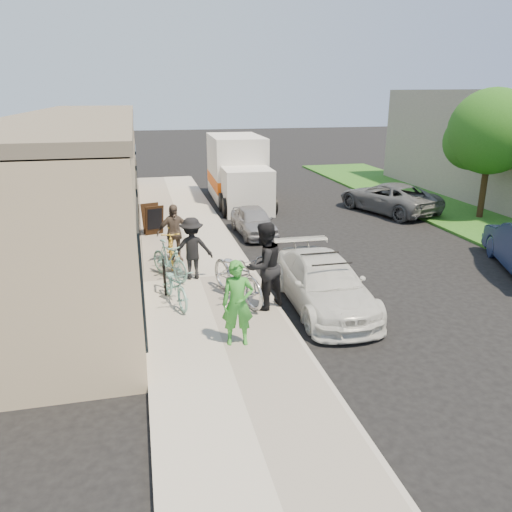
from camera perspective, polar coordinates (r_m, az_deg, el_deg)
ground at (r=11.29m, az=5.69°, el=-7.57°), size 120.00×120.00×0.00m
sidewalk at (r=13.55m, az=-6.46°, el=-2.72°), size 3.00×34.00×0.15m
curb at (r=13.80m, az=-0.06°, el=-2.25°), size 0.12×34.00×0.13m
storefront at (r=17.89m, az=-19.18°, el=8.34°), size 3.60×20.00×4.22m
bike_rack at (r=12.54m, az=-10.44°, el=-2.00°), size 0.06×0.56×0.78m
sandwich_board at (r=17.76m, az=-11.69°, el=4.15°), size 0.78×0.79×1.04m
sedan_white at (r=11.88m, az=7.75°, el=-3.11°), size 1.80×4.21×1.25m
sedan_silver at (r=17.85m, az=-0.28°, el=4.03°), size 1.33×3.04×1.02m
moving_truck at (r=23.29m, az=-2.06°, el=9.42°), size 2.46×6.12×2.97m
far_car_gray at (r=22.02m, az=14.87°, el=6.49°), size 3.44×5.00×1.27m
median_tree at (r=21.64m, az=25.16°, el=12.41°), size 3.25×3.25×4.98m
tandem_bike at (r=11.87m, az=-2.13°, el=-2.18°), size 1.47×2.45×1.21m
woman_rider at (r=9.70m, az=-2.11°, el=-5.41°), size 0.68×0.50×1.72m
man_standing at (r=11.26m, az=0.93°, el=-1.14°), size 1.23×1.15×2.02m
cruiser_bike_a at (r=13.46m, az=-9.87°, el=-0.43°), size 1.20×1.69×1.00m
cruiser_bike_b at (r=11.83m, az=-9.22°, el=-3.33°), size 0.97×1.79×0.89m
cruiser_bike_c at (r=14.48m, az=-9.76°, el=1.09°), size 0.53×1.80×1.08m
bystander_a at (r=13.22m, az=-7.31°, el=0.87°), size 1.11×0.68×1.67m
bystander_b at (r=14.62m, az=-9.39°, el=2.58°), size 1.07×0.62×1.72m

